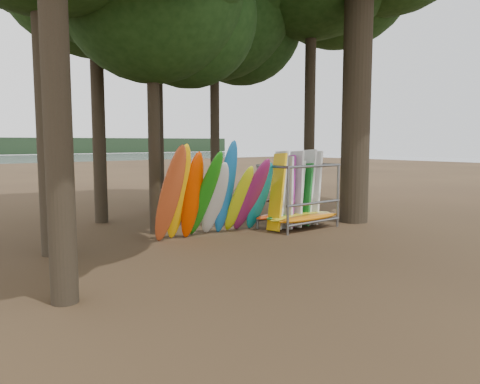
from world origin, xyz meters
TOP-DOWN VIEW (x-y plane):
  - ground at (0.00, 0.00)m, footprint 120.00×120.00m
  - kayak_row at (-0.77, 1.66)m, footprint 4.35×2.04m
  - storage_rack at (2.42, 1.13)m, footprint 3.11×1.55m

SIDE VIEW (x-z plane):
  - ground at x=0.00m, z-range 0.00..0.00m
  - storage_rack at x=2.42m, z-range -0.33..2.45m
  - kayak_row at x=-0.77m, z-range -0.26..2.95m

